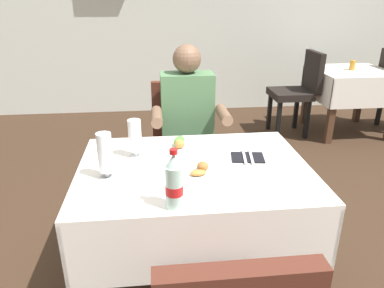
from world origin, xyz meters
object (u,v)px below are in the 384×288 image
background_dining_table (350,86)px  main_dining_table (194,196)px  beer_glass_middle (105,156)px  beer_glass_left (135,138)px  background_chair_left (298,88)px  cola_bottle_primary (174,183)px  plate_near_camera (198,175)px  chair_far_diner_seat (182,141)px  napkin_cutlery_set (248,157)px  plate_far_diner (182,147)px  seated_diner_far (188,126)px  background_table_tumbler (352,65)px

background_dining_table → main_dining_table: bearing=-132.4°
beer_glass_middle → background_dining_table: bearing=43.3°
beer_glass_left → background_chair_left: bearing=50.6°
main_dining_table → cola_bottle_primary: 0.48m
plate_near_camera → background_chair_left: size_ratio=0.26×
background_chair_left → cola_bottle_primary: bearing=-120.8°
chair_far_diner_seat → napkin_cutlery_set: size_ratio=4.97×
background_chair_left → napkin_cutlery_set: bearing=-117.8°
plate_far_diner → napkin_cutlery_set: size_ratio=1.15×
chair_far_diner_seat → beer_glass_left: 0.80m
main_dining_table → beer_glass_left: size_ratio=5.65×
chair_far_diner_seat → napkin_cutlery_set: chair_far_diner_seat is taller
main_dining_table → beer_glass_left: (-0.30, 0.15, 0.28)m
plate_far_diner → background_chair_left: size_ratio=0.23×
cola_bottle_primary → napkin_cutlery_set: cola_bottle_primary is taller
background_dining_table → chair_far_diner_seat: bearing=-144.8°
plate_far_diner → napkin_cutlery_set: 0.37m
main_dining_table → background_dining_table: same height
beer_glass_left → napkin_cutlery_set: beer_glass_left is taller
main_dining_table → seated_diner_far: bearing=87.0°
beer_glass_left → background_dining_table: bearing=41.9°
chair_far_diner_seat → beer_glass_left: chair_far_diner_seat is taller
chair_far_diner_seat → main_dining_table: bearing=-90.0°
plate_near_camera → cola_bottle_primary: (-0.12, -0.25, 0.10)m
cola_bottle_primary → chair_far_diner_seat: bearing=84.2°
chair_far_diner_seat → background_table_tumbler: size_ratio=8.82×
background_chair_left → background_table_tumbler: (0.62, -0.00, 0.25)m
main_dining_table → background_dining_table: (2.11, 2.31, -0.02)m
napkin_cutlery_set → main_dining_table: bearing=-167.4°
plate_far_diner → beer_glass_middle: bearing=-142.5°
chair_far_diner_seat → background_dining_table: (2.11, 1.49, 0.01)m
seated_diner_far → beer_glass_left: bearing=-120.7°
chair_far_diner_seat → seated_diner_far: seated_diner_far is taller
plate_far_diner → background_table_tumbler: size_ratio=2.04×
seated_diner_far → cola_bottle_primary: (-0.16, -1.08, 0.15)m
seated_diner_far → plate_near_camera: seated_diner_far is taller
chair_far_diner_seat → cola_bottle_primary: 1.24m
plate_near_camera → napkin_cutlery_set: 0.35m
plate_near_camera → background_dining_table: size_ratio=0.30×
chair_far_diner_seat → seated_diner_far: (0.04, -0.11, 0.16)m
plate_near_camera → plate_far_diner: 0.34m
background_table_tumbler → background_dining_table: bearing=9.4°
chair_far_diner_seat → background_table_tumbler: chair_far_diner_seat is taller
background_table_tumbler → seated_diner_far: bearing=-142.2°
chair_far_diner_seat → beer_glass_left: bearing=-113.8°
seated_diner_far → beer_glass_left: (-0.33, -0.56, 0.15)m
chair_far_diner_seat → plate_far_diner: chair_far_diner_seat is taller
chair_far_diner_seat → beer_glass_left: (-0.30, -0.67, 0.31)m
cola_bottle_primary → napkin_cutlery_set: 0.61m
beer_glass_left → background_table_tumbler: size_ratio=1.87×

